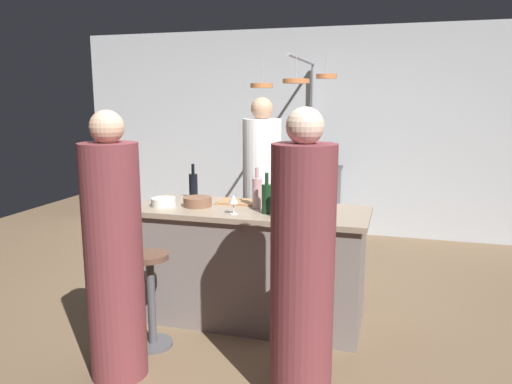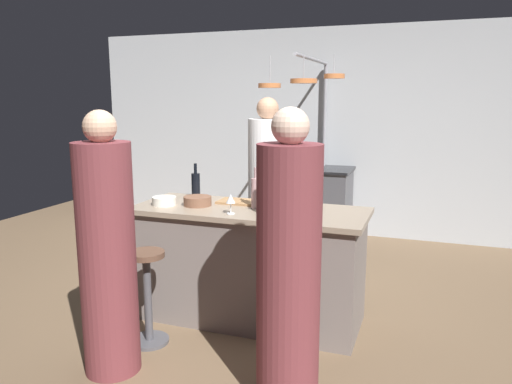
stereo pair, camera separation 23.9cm
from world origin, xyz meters
TOP-DOWN VIEW (x-y plane):
  - ground_plane at (0.00, 0.00)m, footprint 9.00×9.00m
  - back_wall at (0.00, 2.85)m, footprint 6.40×0.16m
  - kitchen_island at (0.00, 0.00)m, footprint 1.80×0.72m
  - stove_range at (0.00, 2.45)m, footprint 0.80×0.64m
  - chef at (-0.18, 0.97)m, footprint 0.37×0.37m
  - bar_stool_right at (0.52, -0.62)m, footprint 0.28×0.28m
  - guest_right at (0.59, -0.96)m, footprint 0.36×0.36m
  - bar_stool_left at (-0.54, -0.62)m, footprint 0.28×0.28m
  - guest_left at (-0.57, -1.01)m, footprint 0.35×0.35m
  - overhead_pot_rack at (0.01, 1.88)m, footprint 0.87×1.47m
  - cutting_board at (-0.15, 0.16)m, footprint 0.32×0.22m
  - pepper_mill at (0.26, -0.22)m, footprint 0.05×0.05m
  - wine_bottle_rose at (0.05, 0.02)m, footprint 0.07×0.07m
  - wine_bottle_dark at (-0.58, 0.24)m, footprint 0.07×0.07m
  - wine_bottle_green at (0.38, -0.12)m, footprint 0.07×0.07m
  - wine_bottle_red at (0.16, -0.13)m, footprint 0.07×0.07m
  - wine_glass_by_chef at (-0.06, -0.22)m, footprint 0.07×0.07m
  - wine_glass_near_right_guest at (0.49, 0.17)m, footprint 0.07×0.07m
  - mixing_bowl_wooden at (-0.42, -0.05)m, footprint 0.22×0.22m
  - mixing_bowl_ceramic at (-0.68, -0.12)m, footprint 0.19×0.19m

SIDE VIEW (x-z plane):
  - ground_plane at x=0.00m, z-range 0.00..0.00m
  - bar_stool_right at x=0.52m, z-range 0.04..0.72m
  - bar_stool_left at x=-0.54m, z-range 0.04..0.72m
  - stove_range at x=0.00m, z-range 0.00..0.89m
  - kitchen_island at x=0.00m, z-range 0.00..0.90m
  - guest_left at x=-0.57m, z-range -0.06..1.60m
  - guest_right at x=0.59m, z-range -0.06..1.63m
  - chef at x=-0.18m, z-range -0.06..1.68m
  - cutting_board at x=-0.15m, z-range 0.90..0.92m
  - mixing_bowl_ceramic at x=-0.68m, z-range 0.90..0.97m
  - mixing_bowl_wooden at x=-0.42m, z-range 0.90..0.97m
  - pepper_mill at x=0.26m, z-range 0.90..1.11m
  - wine_glass_by_chef at x=-0.06m, z-range 0.93..1.08m
  - wine_glass_near_right_guest at x=0.49m, z-range 0.93..1.08m
  - wine_bottle_dark at x=-0.58m, z-range 0.86..1.16m
  - wine_bottle_red at x=0.16m, z-range 0.86..1.17m
  - wine_bottle_green at x=0.38m, z-range 0.86..1.18m
  - wine_bottle_rose at x=0.05m, z-range 0.86..1.18m
  - back_wall at x=0.00m, z-range 0.00..2.60m
  - overhead_pot_rack at x=0.01m, z-range 0.60..2.76m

